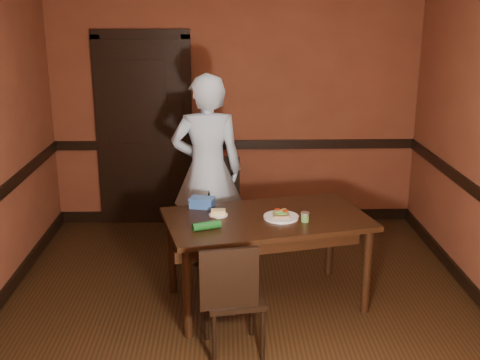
{
  "coord_description": "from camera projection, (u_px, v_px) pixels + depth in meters",
  "views": [
    {
      "loc": [
        -0.13,
        -4.29,
        2.43
      ],
      "look_at": [
        0.0,
        0.35,
        1.05
      ],
      "focal_mm": 45.0,
      "sensor_mm": 36.0,
      "label": 1
    }
  ],
  "objects": [
    {
      "name": "door",
      "position": [
        144.0,
        129.0,
        6.59
      ],
      "size": [
        1.05,
        0.07,
        2.2
      ],
      "color": "black",
      "rests_on": "ground"
    },
    {
      "name": "sandwich_plate",
      "position": [
        281.0,
        216.0,
        4.83
      ],
      "size": [
        0.28,
        0.28,
        0.07
      ],
      "rotation": [
        0.0,
        0.0,
        -0.14
      ],
      "color": "white",
      "rests_on": "dining_table"
    },
    {
      "name": "person",
      "position": [
        207.0,
        170.0,
        5.64
      ],
      "size": [
        0.69,
        0.47,
        1.82
      ],
      "primitive_type": "imported",
      "rotation": [
        0.0,
        0.0,
        3.2
      ],
      "color": "silver",
      "rests_on": "floor"
    },
    {
      "name": "chair_far",
      "position": [
        219.0,
        211.0,
        5.79
      ],
      "size": [
        0.5,
        0.5,
        0.98
      ],
      "primitive_type": null,
      "rotation": [
        0.0,
        0.0,
        -0.1
      ],
      "color": "black",
      "rests_on": "floor"
    },
    {
      "name": "dado_back",
      "position": [
        235.0,
        145.0,
        6.69
      ],
      "size": [
        4.0,
        0.03,
        0.1
      ],
      "primitive_type": "cube",
      "color": "black",
      "rests_on": "ground"
    },
    {
      "name": "sauce_jar",
      "position": [
        305.0,
        217.0,
        4.75
      ],
      "size": [
        0.07,
        0.07,
        0.08
      ],
      "rotation": [
        0.0,
        0.0,
        -0.23
      ],
      "color": "#50873C",
      "rests_on": "dining_table"
    },
    {
      "name": "wall_back",
      "position": [
        235.0,
        104.0,
        6.57
      ],
      "size": [
        4.0,
        0.02,
        2.7
      ],
      "primitive_type": "cube",
      "color": "brown",
      "rests_on": "ground"
    },
    {
      "name": "wall_front",
      "position": [
        259.0,
        301.0,
        2.26
      ],
      "size": [
        4.0,
        0.02,
        2.7
      ],
      "primitive_type": "cube",
      "color": "brown",
      "rests_on": "ground"
    },
    {
      "name": "baseboard_back",
      "position": [
        236.0,
        216.0,
        6.93
      ],
      "size": [
        4.0,
        0.03,
        0.12
      ],
      "primitive_type": "cube",
      "color": "black",
      "rests_on": "ground"
    },
    {
      "name": "chair_near",
      "position": [
        234.0,
        295.0,
        4.25
      ],
      "size": [
        0.47,
        0.47,
        0.87
      ],
      "primitive_type": null,
      "rotation": [
        0.0,
        0.0,
        3.32
      ],
      "color": "black",
      "rests_on": "floor"
    },
    {
      "name": "wrapped_veg",
      "position": [
        207.0,
        226.0,
        4.59
      ],
      "size": [
        0.23,
        0.14,
        0.06
      ],
      "primitive_type": "cylinder",
      "rotation": [
        0.0,
        1.57,
        0.36
      ],
      "color": "#14551B",
      "rests_on": "dining_table"
    },
    {
      "name": "cheese_saucer",
      "position": [
        218.0,
        213.0,
        4.89
      ],
      "size": [
        0.15,
        0.15,
        0.05
      ],
      "rotation": [
        0.0,
        0.0,
        0.07
      ],
      "color": "white",
      "rests_on": "dining_table"
    },
    {
      "name": "dining_table",
      "position": [
        266.0,
        260.0,
        4.97
      ],
      "size": [
        1.78,
        1.26,
        0.76
      ],
      "primitive_type": "cube",
      "rotation": [
        0.0,
        0.0,
        0.24
      ],
      "color": "black",
      "rests_on": "floor"
    },
    {
      "name": "food_tub",
      "position": [
        202.0,
        202.0,
        5.07
      ],
      "size": [
        0.23,
        0.18,
        0.09
      ],
      "rotation": [
        0.0,
        0.0,
        -0.24
      ],
      "color": "#3265BA",
      "rests_on": "dining_table"
    },
    {
      "name": "floor",
      "position": [
        241.0,
        318.0,
        4.8
      ],
      "size": [
        4.0,
        4.5,
        0.01
      ],
      "primitive_type": "cube",
      "color": "black",
      "rests_on": "ground"
    }
  ]
}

